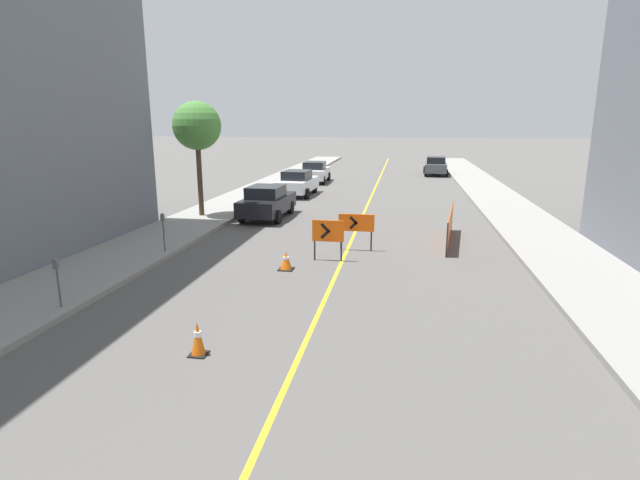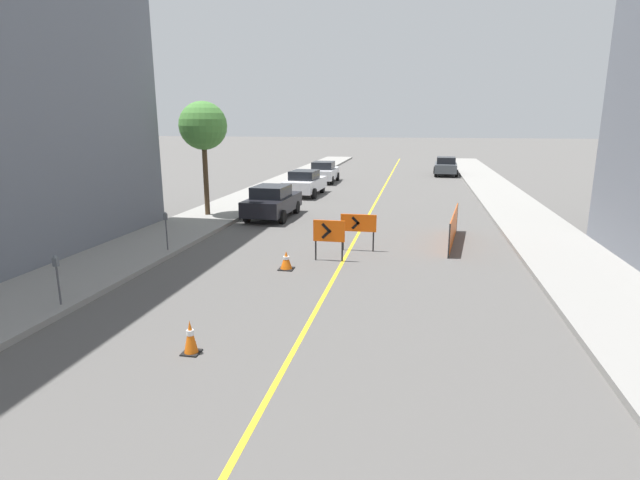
{
  "view_description": "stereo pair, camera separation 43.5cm",
  "coord_description": "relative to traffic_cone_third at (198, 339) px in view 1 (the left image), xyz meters",
  "views": [
    {
      "loc": [
        1.94,
        6.93,
        4.63
      ],
      "look_at": [
        -0.56,
        21.84,
        1.0
      ],
      "focal_mm": 28.0,
      "sensor_mm": 36.0,
      "label": 1
    },
    {
      "loc": [
        2.36,
        7.01,
        4.63
      ],
      "look_at": [
        -0.56,
        21.84,
        1.0
      ],
      "focal_mm": 28.0,
      "sensor_mm": 36.0,
      "label": 2
    }
  ],
  "objects": [
    {
      "name": "sidewalk_right",
      "position": [
        9.52,
        19.4,
        -0.27
      ],
      "size": [
        3.19,
        70.17,
        0.16
      ],
      "color": "gray",
      "rests_on": "ground_plane"
    },
    {
      "name": "parked_car_curb_far",
      "position": [
        -2.73,
        28.92,
        0.45
      ],
      "size": [
        1.94,
        4.34,
        1.59
      ],
      "rotation": [
        0.0,
        0.0,
        0.02
      ],
      "color": "silver",
      "rests_on": "ground_plane"
    },
    {
      "name": "street_tree_left_near",
      "position": [
        -5.63,
        13.79,
        4.0
      ],
      "size": [
        2.25,
        2.25,
        5.36
      ],
      "color": "#4C3823",
      "rests_on": "sidewalk_left"
    },
    {
      "name": "parked_car_curb_mid",
      "position": [
        -2.62,
        21.95,
        0.45
      ],
      "size": [
        2.04,
        4.39,
        1.59
      ],
      "rotation": [
        0.0,
        0.0,
        -0.06
      ],
      "color": "silver",
      "rests_on": "ground_plane"
    },
    {
      "name": "safety_mesh_fence",
      "position": [
        5.8,
        10.69,
        0.26
      ],
      "size": [
        0.61,
        4.61,
        1.22
      ],
      "rotation": [
        0.0,
        0.0,
        1.45
      ],
      "color": "#EF560C",
      "rests_on": "ground_plane"
    },
    {
      "name": "parking_meter_near_curb",
      "position": [
        -4.23,
        1.58,
        0.7
      ],
      "size": [
        0.12,
        0.11,
        1.27
      ],
      "color": "#4C4C51",
      "rests_on": "sidewalk_left"
    },
    {
      "name": "parking_meter_far_curb",
      "position": [
        -4.23,
        7.08,
        0.76
      ],
      "size": [
        0.12,
        0.11,
        1.36
      ],
      "color": "#4C4C51",
      "rests_on": "sidewalk_left"
    },
    {
      "name": "arrow_barricade_secondary",
      "position": [
        2.34,
        8.87,
        0.62
      ],
      "size": [
        1.3,
        0.08,
        1.35
      ],
      "rotation": [
        0.0,
        0.0,
        -0.0
      ],
      "color": "#EF560C",
      "rests_on": "ground_plane"
    },
    {
      "name": "traffic_cone_third",
      "position": [
        0.0,
        0.0,
        0.0
      ],
      "size": [
        0.36,
        0.36,
        0.72
      ],
      "color": "black",
      "rests_on": "ground_plane"
    },
    {
      "name": "arrow_barricade_primary",
      "position": [
        1.54,
        7.35,
        0.62
      ],
      "size": [
        1.07,
        0.09,
        1.4
      ],
      "rotation": [
        0.0,
        0.0,
        -0.01
      ],
      "color": "#EF560C",
      "rests_on": "ground_plane"
    },
    {
      "name": "traffic_cone_fourth",
      "position": [
        0.38,
        6.1,
        -0.06
      ],
      "size": [
        0.47,
        0.47,
        0.6
      ],
      "color": "black",
      "rests_on": "ground_plane"
    },
    {
      "name": "lane_stripe",
      "position": [
        2.02,
        19.4,
        -0.35
      ],
      "size": [
        0.12,
        70.17,
        0.01
      ],
      "color": "gold",
      "rests_on": "ground_plane"
    },
    {
      "name": "parked_car_curb_near",
      "position": [
        -2.51,
        14.35,
        0.45
      ],
      "size": [
        1.95,
        4.36,
        1.59
      ],
      "rotation": [
        0.0,
        0.0,
        -0.03
      ],
      "color": "black",
      "rests_on": "ground_plane"
    },
    {
      "name": "sidewalk_left",
      "position": [
        -5.47,
        19.4,
        -0.27
      ],
      "size": [
        3.19,
        70.17,
        0.16
      ],
      "color": "gray",
      "rests_on": "ground_plane"
    },
    {
      "name": "parked_car_opposite_side",
      "position": [
        6.67,
        35.82,
        0.45
      ],
      "size": [
        1.98,
        4.37,
        1.59
      ],
      "rotation": [
        0.0,
        0.0,
        -0.04
      ],
      "color": "#474C51",
      "rests_on": "ground_plane"
    }
  ]
}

